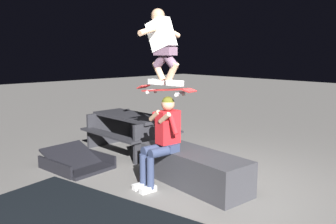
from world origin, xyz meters
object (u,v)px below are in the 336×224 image
at_px(ledge_box_main, 193,168).
at_px(kicker_ramp, 77,164).
at_px(person_sitting_on_ledge, 162,136).
at_px(skater_airborne, 162,43).
at_px(picnic_table_back, 131,127).
at_px(skateboard, 165,90).

distance_m(ledge_box_main, kicker_ramp, 2.13).
relative_size(ledge_box_main, person_sitting_on_ledge, 1.39).
xyz_separation_m(person_sitting_on_ledge, kicker_ramp, (1.62, 0.55, -0.69)).
xyz_separation_m(skater_airborne, picnic_table_back, (1.73, -0.71, -1.63)).
relative_size(skateboard, skater_airborne, 0.93).
bearing_deg(skateboard, person_sitting_on_ledge, 118.31).
bearing_deg(picnic_table_back, skateboard, 158.57).
relative_size(skateboard, picnic_table_back, 0.60).
xyz_separation_m(person_sitting_on_ledge, skater_airborne, (0.12, -0.12, 1.37)).
distance_m(skater_airborne, picnic_table_back, 2.48).
relative_size(ledge_box_main, skateboard, 1.81).
bearing_deg(skater_airborne, person_sitting_on_ledge, 136.26).
height_order(person_sitting_on_ledge, kicker_ramp, person_sitting_on_ledge).
height_order(kicker_ramp, picnic_table_back, picnic_table_back).
height_order(skateboard, skater_airborne, skater_airborne).
distance_m(skateboard, kicker_ramp, 2.17).
bearing_deg(ledge_box_main, kicker_ramp, 25.28).
height_order(skateboard, kicker_ramp, skateboard).
bearing_deg(kicker_ramp, skater_airborne, -156.01).
bearing_deg(ledge_box_main, person_sitting_on_ledge, 49.80).
relative_size(skater_airborne, picnic_table_back, 0.65).
distance_m(kicker_ramp, picnic_table_back, 1.46).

